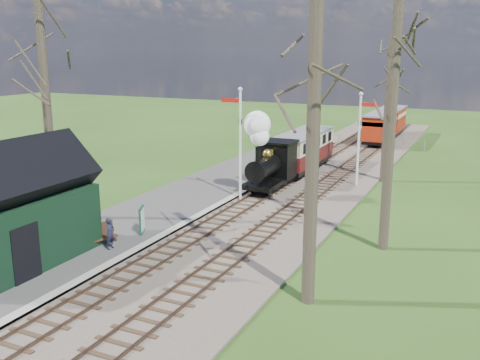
# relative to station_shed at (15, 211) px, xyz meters

# --- Properties ---
(ground) EXTENTS (140.00, 140.00, 0.00)m
(ground) POSITION_rel_station_shed_xyz_m (4.30, -4.00, -2.27)
(ground) COLOR #2B4917
(ground) RESTS_ON ground
(distant_hills) EXTENTS (114.40, 48.00, 22.02)m
(distant_hills) POSITION_rel_station_shed_xyz_m (5.70, 60.38, -18.47)
(distant_hills) COLOR #385B23
(distant_hills) RESTS_ON ground
(ballast_bed) EXTENTS (8.00, 60.00, 0.10)m
(ballast_bed) POSITION_rel_station_shed_xyz_m (5.60, 18.00, -2.22)
(ballast_bed) COLOR brown
(ballast_bed) RESTS_ON ground
(track_near) EXTENTS (1.60, 60.00, 0.15)m
(track_near) POSITION_rel_station_shed_xyz_m (4.30, 18.00, -2.17)
(track_near) COLOR brown
(track_near) RESTS_ON ground
(track_far) EXTENTS (1.60, 60.00, 0.15)m
(track_far) POSITION_rel_station_shed_xyz_m (6.90, 18.00, -2.17)
(track_far) COLOR brown
(track_far) RESTS_ON ground
(platform) EXTENTS (5.00, 44.00, 0.20)m
(platform) POSITION_rel_station_shed_xyz_m (0.80, 10.00, -2.17)
(platform) COLOR #474442
(platform) RESTS_ON ground
(coping_strip) EXTENTS (0.40, 44.00, 0.21)m
(coping_strip) POSITION_rel_station_shed_xyz_m (3.10, 10.00, -2.16)
(coping_strip) COLOR #B2AD9E
(coping_strip) RESTS_ON ground
(station_shed) EXTENTS (3.25, 6.30, 4.78)m
(station_shed) POSITION_rel_station_shed_xyz_m (0.00, 0.00, 0.00)
(station_shed) COLOR black
(station_shed) RESTS_ON platform
(semaphore_near) EXTENTS (1.22, 0.24, 6.22)m
(semaphore_near) POSITION_rel_station_shed_xyz_m (3.53, 12.00, 1.35)
(semaphore_near) COLOR silver
(semaphore_near) RESTS_ON ground
(semaphore_far) EXTENTS (1.22, 0.24, 5.72)m
(semaphore_far) POSITION_rel_station_shed_xyz_m (8.67, 18.00, 1.08)
(semaphore_far) COLOR silver
(semaphore_far) RESTS_ON ground
(bare_trees) EXTENTS (15.51, 22.39, 12.00)m
(bare_trees) POSITION_rel_station_shed_xyz_m (5.63, 6.10, 2.94)
(bare_trees) COLOR #382D23
(bare_trees) RESTS_ON ground
(fence_line) EXTENTS (12.60, 0.08, 1.00)m
(fence_line) POSITION_rel_station_shed_xyz_m (4.60, 32.00, -1.72)
(fence_line) COLOR slate
(fence_line) RESTS_ON ground
(locomotive) EXTENTS (1.89, 4.40, 4.71)m
(locomotive) POSITION_rel_station_shed_xyz_m (4.29, 14.39, -0.10)
(locomotive) COLOR black
(locomotive) RESTS_ON ground
(coach) EXTENTS (2.20, 7.54, 2.32)m
(coach) POSITION_rel_station_shed_xyz_m (4.30, 20.46, -0.68)
(coach) COLOR black
(coach) RESTS_ON ground
(red_carriage_a) EXTENTS (2.12, 5.26, 2.24)m
(red_carriage_a) POSITION_rel_station_shed_xyz_m (6.90, 33.36, -0.73)
(red_carriage_a) COLOR black
(red_carriage_a) RESTS_ON ground
(red_carriage_b) EXTENTS (2.12, 5.26, 2.24)m
(red_carriage_b) POSITION_rel_station_shed_xyz_m (6.90, 38.86, -0.73)
(red_carriage_b) COLOR black
(red_carriage_b) RESTS_ON ground
(sign_board) EXTENTS (0.42, 0.78, 1.19)m
(sign_board) POSITION_rel_station_shed_xyz_m (2.15, 4.90, -1.47)
(sign_board) COLOR #0E4228
(sign_board) RESTS_ON platform
(bench) EXTENTS (0.92, 1.58, 0.87)m
(bench) POSITION_rel_station_shed_xyz_m (1.32, 2.95, -1.66)
(bench) COLOR #402517
(bench) RESTS_ON platform
(person) EXTENTS (0.32, 0.48, 1.30)m
(person) POSITION_rel_station_shed_xyz_m (2.16, 2.70, -1.42)
(person) COLOR #1A1C2F
(person) RESTS_ON platform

